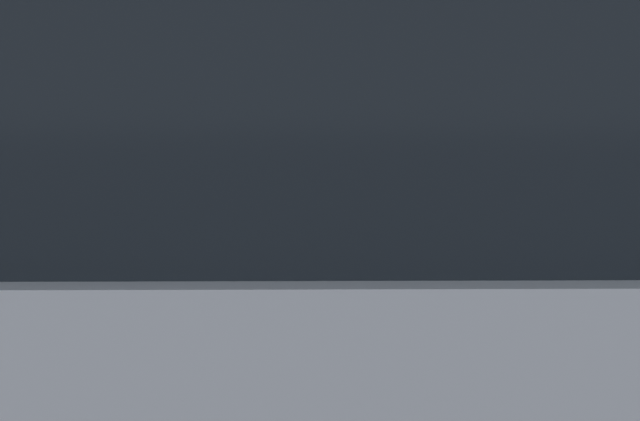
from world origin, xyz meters
TOP-DOWN VIEW (x-y plane):
  - parking_meter at (0.06, 0.39)m, footprint 0.18×0.19m
  - pedestrian_at_meter at (-0.42, 0.62)m, footprint 0.77×0.55m
  - parked_hatchback_silver at (0.23, -1.18)m, footprint 4.03×1.84m
  - background_railing at (0.00, 2.71)m, footprint 24.06×0.06m
  - backdrop_wall at (0.00, 5.65)m, footprint 32.00×0.50m

SIDE VIEW (x-z plane):
  - parked_hatchback_silver at x=0.23m, z-range 0.01..1.82m
  - background_railing at x=0.00m, z-range 0.38..1.49m
  - pedestrian_at_meter at x=-0.42m, z-range 0.26..1.96m
  - parking_meter at x=0.06m, z-range 0.47..1.93m
  - backdrop_wall at x=0.00m, z-range 0.00..2.99m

